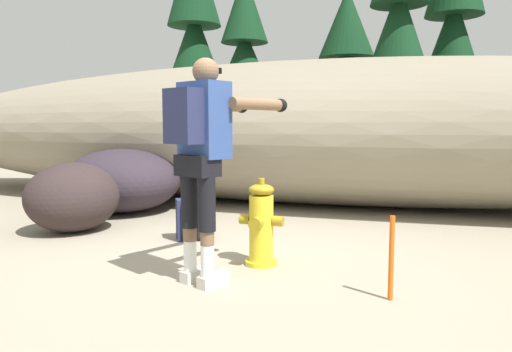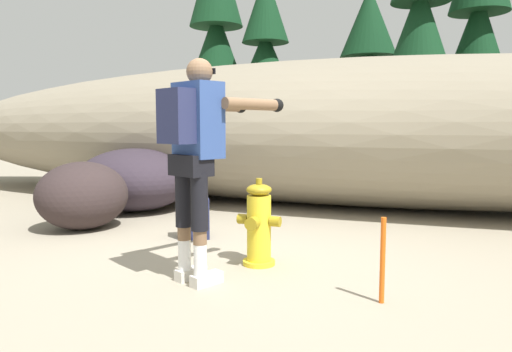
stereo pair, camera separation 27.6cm
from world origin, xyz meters
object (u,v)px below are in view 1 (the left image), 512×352
boulder_mid (73,197)px  survey_stake (391,258)px  boulder_large (122,180)px  utility_worker (204,142)px  fire_hydrant (261,225)px  spare_backpack (191,219)px

boulder_mid → survey_stake: (3.57, -1.11, -0.10)m
boulder_large → survey_stake: bearing=-32.3°
utility_worker → boulder_large: size_ratio=1.06×
fire_hydrant → utility_worker: 0.99m
utility_worker → spare_backpack: (-0.74, 1.26, -0.88)m
utility_worker → boulder_large: 3.47m
utility_worker → spare_backpack: bearing=54.3°
boulder_large → boulder_mid: bearing=-81.7°
fire_hydrant → utility_worker: bearing=-114.1°
fire_hydrant → spare_backpack: size_ratio=1.63×
spare_backpack → boulder_mid: boulder_mid is taller
utility_worker → boulder_large: (-2.37, 2.44, -0.65)m
utility_worker → survey_stake: 1.60m
fire_hydrant → survey_stake: (1.12, -0.53, -0.05)m
fire_hydrant → utility_worker: size_ratio=0.44×
boulder_large → fire_hydrant: bearing=-35.0°
boulder_mid → survey_stake: boulder_mid is taller
boulder_mid → survey_stake: bearing=-17.2°
utility_worker → boulder_large: bearing=68.0°
spare_backpack → survey_stake: size_ratio=0.78×
spare_backpack → boulder_mid: 1.47m
boulder_large → boulder_mid: size_ratio=1.53×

